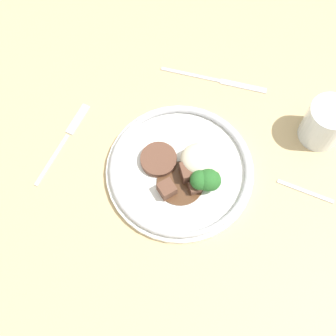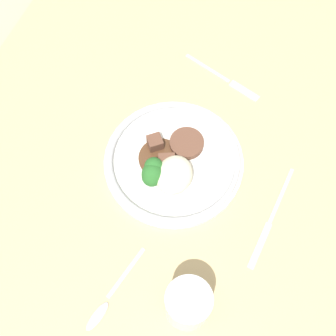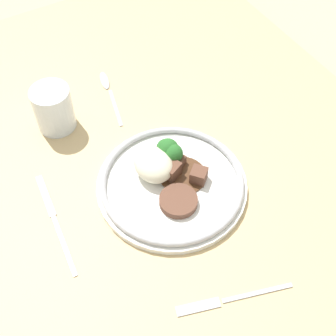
{
  "view_description": "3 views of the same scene",
  "coord_description": "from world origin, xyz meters",
  "px_view_note": "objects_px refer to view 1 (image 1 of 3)",
  "views": [
    {
      "loc": [
        0.0,
        -0.33,
        0.85
      ],
      "look_at": [
        -0.05,
        -0.0,
        0.07
      ],
      "focal_mm": 50.0,
      "sensor_mm": 36.0,
      "label": 1
    },
    {
      "loc": [
        0.35,
        0.14,
        0.88
      ],
      "look_at": [
        -0.01,
        -0.0,
        0.07
      ],
      "focal_mm": 50.0,
      "sensor_mm": 36.0,
      "label": 2
    },
    {
      "loc": [
        -0.45,
        0.25,
        0.75
      ],
      "look_at": [
        -0.01,
        -0.0,
        0.08
      ],
      "focal_mm": 50.0,
      "sensor_mm": 36.0,
      "label": 3
    }
  ],
  "objects_px": {
    "plate": "(183,170)",
    "fork": "(66,136)",
    "knife": "(217,80)",
    "juice_glass": "(323,124)"
  },
  "relations": [
    {
      "from": "plate",
      "to": "fork",
      "type": "bearing_deg",
      "value": 169.87
    },
    {
      "from": "knife",
      "to": "juice_glass",
      "type": "bearing_deg",
      "value": -18.52
    },
    {
      "from": "juice_glass",
      "to": "knife",
      "type": "bearing_deg",
      "value": 156.47
    },
    {
      "from": "fork",
      "to": "knife",
      "type": "height_order",
      "value": "same"
    },
    {
      "from": "plate",
      "to": "knife",
      "type": "relative_size",
      "value": 1.25
    },
    {
      "from": "juice_glass",
      "to": "knife",
      "type": "relative_size",
      "value": 0.42
    },
    {
      "from": "plate",
      "to": "juice_glass",
      "type": "height_order",
      "value": "juice_glass"
    },
    {
      "from": "juice_glass",
      "to": "knife",
      "type": "xyz_separation_m",
      "value": [
        -0.21,
        0.09,
        -0.04
      ]
    },
    {
      "from": "knife",
      "to": "fork",
      "type": "bearing_deg",
      "value": -142.54
    },
    {
      "from": "juice_glass",
      "to": "plate",
      "type": "bearing_deg",
      "value": -152.89
    }
  ]
}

